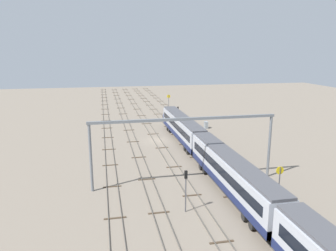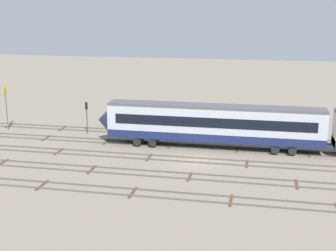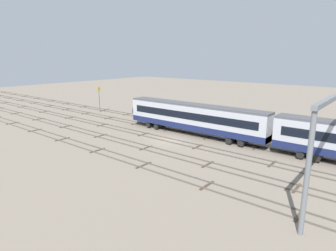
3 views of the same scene
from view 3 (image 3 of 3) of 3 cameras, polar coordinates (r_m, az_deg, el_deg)
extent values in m
plane|color=gray|center=(42.60, 0.07, -2.96)|extent=(200.36, 200.36, 0.00)
cube|color=#59544C|center=(50.76, 7.46, -0.29)|extent=(184.36, 0.07, 0.16)
cube|color=#59544C|center=(49.58, 6.58, -0.59)|extent=(184.36, 0.07, 0.16)
cube|color=#473828|center=(43.55, 28.95, -4.27)|extent=(0.24, 2.40, 0.08)
cube|color=#473828|center=(45.35, 19.43, -2.67)|extent=(0.24, 2.40, 0.08)
cube|color=#473828|center=(48.32, 10.88, -1.17)|extent=(0.24, 2.40, 0.08)
cube|color=#473828|center=(52.26, 3.47, 0.16)|extent=(0.24, 2.40, 0.08)
cube|color=#473828|center=(56.96, -2.81, 1.28)|extent=(0.24, 2.40, 0.08)
cube|color=#473828|center=(62.26, -8.08, 2.21)|extent=(0.24, 2.40, 0.08)
cube|color=#473828|center=(68.02, -12.50, 2.97)|extent=(0.24, 2.40, 0.08)
cube|color=#473828|center=(74.13, -16.21, 3.60)|extent=(0.24, 2.40, 0.08)
cube|color=#473828|center=(80.51, -19.36, 4.12)|extent=(0.24, 2.40, 0.08)
cube|color=#473828|center=(87.09, -22.03, 4.55)|extent=(0.24, 2.40, 0.08)
cube|color=#473828|center=(93.85, -24.33, 4.91)|extent=(0.24, 2.40, 0.08)
cube|color=#473828|center=(100.74, -26.32, 5.22)|extent=(0.24, 2.40, 0.08)
cube|color=#473828|center=(107.73, -28.05, 5.48)|extent=(0.24, 2.40, 0.08)
cube|color=#473828|center=(114.81, -29.57, 5.71)|extent=(0.24, 2.40, 0.08)
cube|color=#59544C|center=(46.85, 4.34, -1.37)|extent=(184.36, 0.07, 0.16)
cube|color=#59544C|center=(45.72, 3.31, -1.73)|extent=(184.36, 0.07, 0.16)
cube|color=#473828|center=(39.00, 27.62, -6.05)|extent=(0.24, 2.40, 0.08)
cube|color=#473828|center=(41.00, 17.10, -4.17)|extent=(0.24, 2.40, 0.08)
cube|color=#473828|center=(44.27, 7.89, -2.40)|extent=(0.24, 2.40, 0.08)
cube|color=#473828|center=(48.53, 0.14, -0.86)|extent=(0.24, 2.40, 0.08)
cube|color=#473828|center=(53.57, -6.26, 0.43)|extent=(0.24, 2.40, 0.08)
cube|color=#473828|center=(59.18, -11.50, 1.48)|extent=(0.24, 2.40, 0.08)
cube|color=#473828|center=(65.21, -15.81, 2.34)|extent=(0.24, 2.40, 0.08)
cube|color=#473828|center=(71.55, -19.37, 3.03)|extent=(0.24, 2.40, 0.08)
cube|color=#473828|center=(78.14, -22.35, 3.61)|extent=(0.24, 2.40, 0.08)
cube|color=#473828|center=(84.91, -24.86, 4.08)|extent=(0.24, 2.40, 0.08)
cube|color=#473828|center=(91.83, -27.00, 4.48)|extent=(0.24, 2.40, 0.08)
cube|color=#473828|center=(98.86, -28.84, 4.82)|extent=(0.24, 2.40, 0.08)
cube|color=#59544C|center=(43.12, 0.67, -2.64)|extent=(184.36, 0.07, 0.16)
cube|color=#59544C|center=(42.05, -0.55, -3.06)|extent=(184.36, 0.07, 0.16)
cube|color=#473828|center=(35.47, 19.87, -7.15)|extent=(0.24, 2.40, 0.08)
cube|color=#473828|center=(39.70, 5.83, -4.20)|extent=(0.24, 2.40, 0.08)
cube|color=#473828|center=(45.87, -4.90, -1.76)|extent=(0.24, 2.40, 0.08)
cube|color=#473828|center=(53.31, -12.85, 0.11)|extent=(0.24, 2.40, 0.08)
cube|color=#473828|center=(61.56, -18.77, 1.49)|extent=(0.24, 2.40, 0.08)
cube|color=#473828|center=(70.34, -23.25, 2.53)|extent=(0.24, 2.40, 0.08)
cube|color=#473828|center=(79.47, -26.73, 3.33)|extent=(0.24, 2.40, 0.08)
cube|color=#473828|center=(88.84, -29.48, 3.95)|extent=(0.24, 2.40, 0.08)
cube|color=#59544C|center=(39.62, -3.68, -4.14)|extent=(184.36, 0.07, 0.16)
cube|color=#59544C|center=(38.63, -5.13, -4.63)|extent=(184.36, 0.07, 0.16)
cube|color=#473828|center=(30.13, 24.07, -11.25)|extent=(0.24, 2.40, 0.08)
cube|color=#473828|center=(33.55, 7.83, -7.62)|extent=(0.24, 2.40, 0.08)
cube|color=#473828|center=(39.14, -4.40, -4.43)|extent=(0.24, 2.40, 0.08)
cube|color=#473828|center=(46.11, -13.19, -1.99)|extent=(0.24, 2.40, 0.08)
cube|color=#473828|center=(53.93, -19.54, -0.19)|extent=(0.24, 2.40, 0.08)
cube|color=#473828|center=(62.29, -24.23, 1.15)|extent=(0.24, 2.40, 0.08)
cube|color=#473828|center=(70.99, -27.79, 2.16)|extent=(0.24, 2.40, 0.08)
cube|color=#59544C|center=(36.43, -8.86, -5.87)|extent=(184.36, 0.07, 0.16)
cube|color=#59544C|center=(35.55, -10.58, -6.43)|extent=(184.36, 0.07, 0.16)
cube|color=#473828|center=(25.58, 24.49, -15.81)|extent=(0.24, 2.40, 0.08)
cube|color=#473828|center=(28.38, 7.67, -11.67)|extent=(0.24, 2.40, 0.08)
cube|color=#473828|center=(33.13, -4.87, -7.82)|extent=(0.24, 2.40, 0.08)
cube|color=#473828|center=(39.11, -13.78, -4.81)|extent=(0.24, 2.40, 0.08)
cube|color=#473828|center=(45.85, -20.15, -2.56)|extent=(0.24, 2.40, 0.08)
cube|color=#473828|center=(53.06, -24.83, -0.88)|extent=(0.24, 2.40, 0.08)
cube|color=#473828|center=(60.57, -28.36, 0.39)|extent=(0.24, 2.40, 0.08)
cube|color=#B7BCC6|center=(44.98, 5.12, 1.63)|extent=(24.00, 2.90, 3.60)
cube|color=navy|center=(45.28, 5.08, -0.04)|extent=(24.00, 2.94, 0.90)
cube|color=#4C4C51|center=(44.63, 5.17, 4.08)|extent=(24.00, 2.50, 0.30)
cube|color=black|center=(46.09, 6.15, 2.44)|extent=(22.00, 0.04, 1.10)
cube|color=black|center=(43.72, 4.05, 1.88)|extent=(22.00, 0.04, 1.10)
cylinder|color=black|center=(41.49, 14.91, -3.00)|extent=(0.90, 2.70, 0.90)
cylinder|color=black|center=(42.22, 12.69, -2.59)|extent=(0.90, 2.70, 0.90)
cylinder|color=black|center=(49.49, -1.44, 0.10)|extent=(0.90, 2.70, 0.90)
cylinder|color=black|center=(50.65, -2.99, 0.40)|extent=(0.90, 2.70, 0.90)
cylinder|color=black|center=(38.83, 27.70, -5.25)|extent=(0.90, 2.70, 0.90)
cylinder|color=black|center=(39.18, 25.14, -4.82)|extent=(0.90, 2.70, 0.90)
cone|color=navy|center=(53.11, -6.40, 3.22)|extent=(1.60, 3.24, 3.24)
cylinder|color=slate|center=(21.40, 25.79, -8.91)|extent=(0.36, 0.36, 8.75)
cylinder|color=#4C4C51|center=(65.75, -13.41, 4.98)|extent=(0.12, 0.12, 5.54)
cylinder|color=yellow|center=(65.50, -13.54, 7.01)|extent=(0.05, 0.95, 0.95)
cube|color=black|center=(65.52, -13.56, 7.01)|extent=(0.02, 0.43, 0.12)
cylinder|color=#4C4C51|center=(57.78, -6.64, 2.93)|extent=(0.14, 0.14, 3.16)
cube|color=black|center=(57.44, -6.69, 4.92)|extent=(0.20, 0.32, 0.90)
sphere|color=green|center=(57.49, -6.77, 5.13)|extent=(0.20, 0.20, 0.20)
sphere|color=#262626|center=(57.55, -6.76, 4.74)|extent=(0.20, 0.20, 0.20)
cube|color=gray|center=(57.04, 1.97, 2.07)|extent=(1.24, 0.65, 1.57)
cube|color=#333333|center=(57.37, 1.47, 2.38)|extent=(0.02, 0.46, 0.24)
camera|label=1|loc=(41.82, 99.80, 5.60)|focal=34.54mm
camera|label=2|loc=(23.94, -87.04, 8.79)|focal=49.28mm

